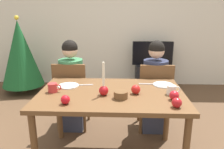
% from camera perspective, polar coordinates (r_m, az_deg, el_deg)
% --- Properties ---
extents(back_wall, '(6.40, 0.10, 2.60)m').
position_cam_1_polar(back_wall, '(4.62, 1.26, 13.43)').
color(back_wall, beige).
rests_on(back_wall, ground).
extents(dining_table, '(1.40, 0.90, 0.75)m').
position_cam_1_polar(dining_table, '(2.18, -0.22, -6.58)').
color(dining_table, brown).
rests_on(dining_table, ground).
extents(chair_left, '(0.40, 0.40, 0.90)m').
position_cam_1_polar(chair_left, '(2.87, -10.37, -4.52)').
color(chair_left, brown).
rests_on(chair_left, ground).
extents(chair_right, '(0.40, 0.40, 0.90)m').
position_cam_1_polar(chair_right, '(2.84, 10.89, -4.82)').
color(chair_right, brown).
rests_on(chair_right, ground).
extents(person_left_child, '(0.30, 0.30, 1.17)m').
position_cam_1_polar(person_left_child, '(2.88, -10.29, -3.22)').
color(person_left_child, '#33384C').
rests_on(person_left_child, ground).
extents(person_right_child, '(0.30, 0.30, 1.17)m').
position_cam_1_polar(person_right_child, '(2.85, 10.86, -3.50)').
color(person_right_child, '#33384C').
rests_on(person_right_child, ground).
extents(tv_stand, '(0.64, 0.40, 0.48)m').
position_cam_1_polar(tv_stand, '(4.54, 10.10, -0.46)').
color(tv_stand, black).
rests_on(tv_stand, ground).
extents(tv, '(0.79, 0.05, 0.46)m').
position_cam_1_polar(tv, '(4.43, 10.39, 5.38)').
color(tv, black).
rests_on(tv, tv_stand).
extents(christmas_tree, '(0.76, 0.76, 1.43)m').
position_cam_1_polar(christmas_tree, '(4.46, -22.45, 4.98)').
color(christmas_tree, brown).
rests_on(christmas_tree, ground).
extents(candle_centerpiece, '(0.09, 0.09, 0.32)m').
position_cam_1_polar(candle_centerpiece, '(2.06, -2.16, -3.62)').
color(candle_centerpiece, red).
rests_on(candle_centerpiece, dining_table).
extents(plate_left, '(0.21, 0.21, 0.01)m').
position_cam_1_polar(plate_left, '(2.36, -11.13, -2.84)').
color(plate_left, white).
rests_on(plate_left, dining_table).
extents(plate_right, '(0.21, 0.21, 0.01)m').
position_cam_1_polar(plate_right, '(2.41, 13.01, -2.57)').
color(plate_right, silver).
rests_on(plate_right, dining_table).
extents(mug_left, '(0.13, 0.09, 0.09)m').
position_cam_1_polar(mug_left, '(2.22, -14.93, -3.29)').
color(mug_left, '#B72D2D').
rests_on(mug_left, dining_table).
extents(mug_right, '(0.13, 0.08, 0.09)m').
position_cam_1_polar(mug_right, '(2.16, 15.09, -3.83)').
color(mug_right, silver).
rests_on(mug_right, dining_table).
extents(fork_left, '(0.18, 0.04, 0.01)m').
position_cam_1_polar(fork_left, '(2.36, -7.08, -2.67)').
color(fork_left, silver).
rests_on(fork_left, dining_table).
extents(fork_right, '(0.18, 0.02, 0.01)m').
position_cam_1_polar(fork_right, '(2.41, 9.04, -2.41)').
color(fork_right, silver).
rests_on(fork_right, dining_table).
extents(bowl_walnuts, '(0.13, 0.13, 0.07)m').
position_cam_1_polar(bowl_walnuts, '(1.99, 2.27, -5.23)').
color(bowl_walnuts, brown).
rests_on(bowl_walnuts, dining_table).
extents(apple_near_candle, '(0.08, 0.08, 0.08)m').
position_cam_1_polar(apple_near_candle, '(1.91, -11.90, -6.35)').
color(apple_near_candle, red).
rests_on(apple_near_candle, dining_table).
extents(apple_by_left_plate, '(0.08, 0.08, 0.08)m').
position_cam_1_polar(apple_by_left_plate, '(2.03, 15.68, -5.20)').
color(apple_by_left_plate, red).
rests_on(apple_by_left_plate, dining_table).
extents(apple_by_right_mug, '(0.09, 0.09, 0.09)m').
position_cam_1_polar(apple_by_right_mug, '(2.11, 6.13, -3.83)').
color(apple_by_right_mug, red).
rests_on(apple_by_right_mug, dining_table).
extents(apple_far_edge, '(0.08, 0.08, 0.08)m').
position_cam_1_polar(apple_far_edge, '(1.88, 16.31, -6.97)').
color(apple_far_edge, '#AD171C').
rests_on(apple_far_edge, dining_table).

